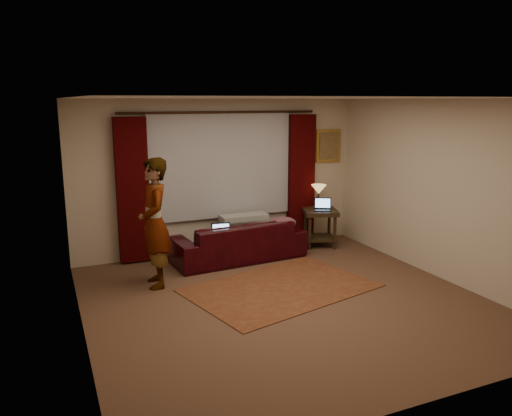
{
  "coord_description": "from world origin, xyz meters",
  "views": [
    {
      "loc": [
        -2.79,
        -5.46,
        2.57
      ],
      "look_at": [
        0.1,
        1.2,
        1.0
      ],
      "focal_mm": 35.0,
      "sensor_mm": 36.0,
      "label": 1
    }
  ],
  "objects_px": {
    "laptop_sofa": "(222,232)",
    "laptop_table": "(323,205)",
    "end_table": "(320,228)",
    "tiffany_lamp": "(318,197)",
    "sofa": "(238,233)",
    "person": "(155,223)"
  },
  "relations": [
    {
      "from": "laptop_sofa",
      "to": "laptop_table",
      "type": "xyz_separation_m",
      "value": [
        1.96,
        0.24,
        0.23
      ]
    },
    {
      "from": "tiffany_lamp",
      "to": "person",
      "type": "xyz_separation_m",
      "value": [
        -3.14,
        -0.89,
        0.02
      ]
    },
    {
      "from": "sofa",
      "to": "laptop_table",
      "type": "xyz_separation_m",
      "value": [
        1.62,
        0.05,
        0.34
      ]
    },
    {
      "from": "sofa",
      "to": "person",
      "type": "distance_m",
      "value": 1.69
    },
    {
      "from": "end_table",
      "to": "laptop_table",
      "type": "xyz_separation_m",
      "value": [
        -0.0,
        -0.08,
        0.44
      ]
    },
    {
      "from": "sofa",
      "to": "person",
      "type": "bearing_deg",
      "value": 19.41
    },
    {
      "from": "laptop_sofa",
      "to": "laptop_table",
      "type": "distance_m",
      "value": 1.99
    },
    {
      "from": "sofa",
      "to": "tiffany_lamp",
      "type": "xyz_separation_m",
      "value": [
        1.65,
        0.24,
        0.44
      ]
    },
    {
      "from": "sofa",
      "to": "laptop_sofa",
      "type": "bearing_deg",
      "value": 24.5
    },
    {
      "from": "end_table",
      "to": "tiffany_lamp",
      "type": "bearing_deg",
      "value": 77.94
    },
    {
      "from": "laptop_sofa",
      "to": "end_table",
      "type": "xyz_separation_m",
      "value": [
        1.96,
        0.32,
        -0.21
      ]
    },
    {
      "from": "sofa",
      "to": "person",
      "type": "height_order",
      "value": "person"
    },
    {
      "from": "laptop_sofa",
      "to": "laptop_table",
      "type": "height_order",
      "value": "laptop_table"
    },
    {
      "from": "tiffany_lamp",
      "to": "person",
      "type": "relative_size",
      "value": 0.24
    },
    {
      "from": "person",
      "to": "laptop_sofa",
      "type": "bearing_deg",
      "value": 114.97
    },
    {
      "from": "end_table",
      "to": "tiffany_lamp",
      "type": "xyz_separation_m",
      "value": [
        0.02,
        0.11,
        0.55
      ]
    },
    {
      "from": "tiffany_lamp",
      "to": "end_table",
      "type": "bearing_deg",
      "value": -102.06
    },
    {
      "from": "laptop_sofa",
      "to": "person",
      "type": "bearing_deg",
      "value": -149.14
    },
    {
      "from": "tiffany_lamp",
      "to": "sofa",
      "type": "bearing_deg",
      "value": -171.66
    },
    {
      "from": "laptop_sofa",
      "to": "end_table",
      "type": "height_order",
      "value": "end_table"
    },
    {
      "from": "person",
      "to": "sofa",
      "type": "bearing_deg",
      "value": 116.57
    },
    {
      "from": "tiffany_lamp",
      "to": "person",
      "type": "distance_m",
      "value": 3.26
    }
  ]
}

